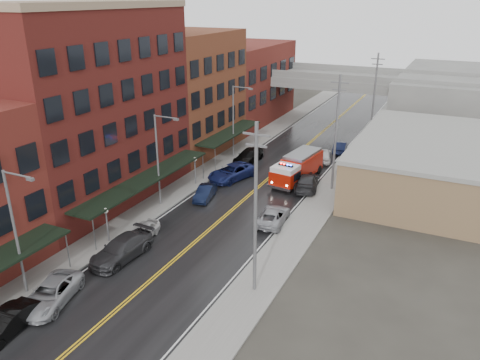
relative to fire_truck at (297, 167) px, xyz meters
The scene contains 33 objects.
road 6.76m from the fire_truck, 117.26° to the right, with size 11.00×160.00×0.02m, color black.
sidewalk_left 11.95m from the fire_truck, 150.46° to the right, with size 3.00×160.00×0.15m, color slate.
sidewalk_right 7.41m from the fire_truck, 53.73° to the right, with size 3.00×160.00×0.15m, color slate.
curb_left 10.56m from the fire_truck, 145.99° to the right, with size 0.30×160.00×0.15m, color gray.
curb_right 6.59m from the fire_truck, 65.71° to the right, with size 0.30×160.00×0.15m, color gray.
brick_building_b 22.04m from the fire_truck, 141.78° to the right, with size 9.00×20.00×18.00m, color #4D1714.
brick_building_c 17.96m from the fire_truck, 164.07° to the left, with size 9.00×15.00×15.00m, color brown.
brick_building_far 27.86m from the fire_truck, 126.36° to the left, with size 9.00×20.00×12.00m, color maroon.
tan_building 13.67m from the fire_truck, 17.74° to the left, with size 14.00×22.00×5.00m, color #806245.
right_far_block 37.38m from the fire_truck, 66.31° to the left, with size 18.00×30.00×8.00m, color slate.
awning_1 16.65m from the fire_truck, 129.27° to the right, with size 2.60×18.00×3.09m.
awning_2 11.57m from the fire_truck, 156.09° to the left, with size 2.60×13.00×3.09m.
globe_lamp_1 21.97m from the fire_truck, 115.37° to the right, with size 0.44×0.44×3.12m.
globe_lamp_2 11.10m from the fire_truck, 148.16° to the right, with size 0.44×0.44×3.12m.
street_lamp_0 29.66m from the fire_truck, 108.95° to the right, with size 2.64×0.22×9.00m.
street_lamp_1 15.64m from the fire_truck, 128.91° to the right, with size 2.64×0.22×9.00m.
street_lamp_2 11.02m from the fire_truck, 156.51° to the left, with size 2.64×0.22×9.00m.
utility_pole_0 21.78m from the fire_truck, 78.64° to the right, with size 1.80×0.24×12.00m.
utility_pole_1 6.35m from the fire_truck, 11.40° to the right, with size 1.80×0.24×12.00m.
utility_pole_2 20.16m from the fire_truck, 77.67° to the left, with size 1.80×0.24×12.00m.
overpass 26.69m from the fire_truck, 96.57° to the left, with size 40.00×10.00×7.50m.
fire_truck is the anchor object (origin of this frame).
parked_car_left_1 32.23m from the fire_truck, 103.39° to the right, with size 1.57×4.49×1.48m, color black.
parked_car_left_2 28.91m from the fire_truck, 104.76° to the right, with size 2.42×5.26×1.46m, color #929499.
parked_car_left_3 22.45m from the fire_truck, 107.63° to the right, with size 2.35×5.78×1.68m, color #2B2B2E.
parked_car_left_4 19.63m from the fire_truck, 111.74° to the right, with size 1.61×3.99×1.36m, color silver.
parked_car_left_5 10.94m from the fire_truck, 127.52° to the right, with size 1.40×4.01×1.32m, color black.
parked_car_left_6 7.16m from the fire_truck, 158.20° to the right, with size 2.76×5.98×1.66m, color navy.
parked_car_left_7 8.14m from the fire_truck, 155.51° to the left, with size 2.16×5.32×1.54m, color black.
parked_car_right_0 10.79m from the fire_truck, 82.08° to the right, with size 2.29×4.98×1.38m, color #919298.
parked_car_right_1 2.56m from the fire_truck, 43.73° to the right, with size 2.26×5.55×1.61m, color #27272A.
parked_car_right_2 7.80m from the fire_truck, 84.18° to the left, with size 1.88×4.67×1.59m, color silver.
parked_car_right_3 12.12m from the fire_truck, 81.43° to the left, with size 1.53×4.40×1.45m, color black.
Camera 1 is at (18.09, -10.04, 19.06)m, focal length 35.00 mm.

